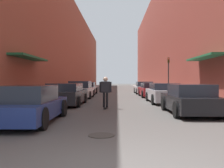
{
  "coord_description": "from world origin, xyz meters",
  "views": [
    {
      "loc": [
        0.03,
        -3.88,
        1.47
      ],
      "look_at": [
        -0.26,
        10.12,
        1.26
      ],
      "focal_mm": 40.0,
      "sensor_mm": 36.0,
      "label": 1
    }
  ],
  "objects_px": {
    "parked_car_left_0": "(29,105)",
    "skateboarder": "(105,89)",
    "parked_car_left_3": "(87,88)",
    "traffic_light": "(168,72)",
    "parked_car_left_1": "(66,94)",
    "parked_car_right_3": "(144,88)",
    "parked_car_right_2": "(151,90)",
    "manhole_cover": "(101,135)",
    "parked_car_left_2": "(81,90)",
    "parked_car_right_0": "(189,100)",
    "parked_car_right_1": "(163,93)"
  },
  "relations": [
    {
      "from": "manhole_cover",
      "to": "parked_car_right_0",
      "type": "bearing_deg",
      "value": 50.26
    },
    {
      "from": "parked_car_left_0",
      "to": "skateboarder",
      "type": "bearing_deg",
      "value": 59.93
    },
    {
      "from": "parked_car_right_1",
      "to": "skateboarder",
      "type": "height_order",
      "value": "skateboarder"
    },
    {
      "from": "parked_car_left_2",
      "to": "skateboarder",
      "type": "bearing_deg",
      "value": -72.75
    },
    {
      "from": "parked_car_left_1",
      "to": "parked_car_left_3",
      "type": "distance_m",
      "value": 11.21
    },
    {
      "from": "parked_car_left_0",
      "to": "parked_car_left_3",
      "type": "distance_m",
      "value": 17.31
    },
    {
      "from": "manhole_cover",
      "to": "parked_car_right_3",
      "type": "bearing_deg",
      "value": 80.78
    },
    {
      "from": "skateboarder",
      "to": "traffic_light",
      "type": "height_order",
      "value": "traffic_light"
    },
    {
      "from": "parked_car_left_0",
      "to": "parked_car_right_3",
      "type": "bearing_deg",
      "value": 72.26
    },
    {
      "from": "parked_car_right_1",
      "to": "parked_car_right_3",
      "type": "xyz_separation_m",
      "value": [
        -0.05,
        11.16,
        0.0
      ]
    },
    {
      "from": "parked_car_left_0",
      "to": "manhole_cover",
      "type": "relative_size",
      "value": 6.48
    },
    {
      "from": "parked_car_left_1",
      "to": "traffic_light",
      "type": "distance_m",
      "value": 10.81
    },
    {
      "from": "parked_car_right_2",
      "to": "skateboarder",
      "type": "bearing_deg",
      "value": -111.49
    },
    {
      "from": "parked_car_left_2",
      "to": "traffic_light",
      "type": "height_order",
      "value": "traffic_light"
    },
    {
      "from": "parked_car_left_1",
      "to": "parked_car_left_3",
      "type": "bearing_deg",
      "value": 90.48
    },
    {
      "from": "parked_car_right_0",
      "to": "parked_car_right_3",
      "type": "bearing_deg",
      "value": 90.63
    },
    {
      "from": "parked_car_left_1",
      "to": "parked_car_right_2",
      "type": "relative_size",
      "value": 0.96
    },
    {
      "from": "traffic_light",
      "to": "skateboarder",
      "type": "bearing_deg",
      "value": -118.82
    },
    {
      "from": "parked_car_left_1",
      "to": "traffic_light",
      "type": "xyz_separation_m",
      "value": [
        7.6,
        7.53,
        1.58
      ]
    },
    {
      "from": "parked_car_left_3",
      "to": "manhole_cover",
      "type": "height_order",
      "value": "parked_car_left_3"
    },
    {
      "from": "parked_car_right_3",
      "to": "skateboarder",
      "type": "relative_size",
      "value": 2.77
    },
    {
      "from": "parked_car_left_0",
      "to": "skateboarder",
      "type": "height_order",
      "value": "skateboarder"
    },
    {
      "from": "parked_car_right_0",
      "to": "traffic_light",
      "type": "xyz_separation_m",
      "value": [
        1.43,
        11.37,
        1.58
      ]
    },
    {
      "from": "parked_car_left_3",
      "to": "manhole_cover",
      "type": "distance_m",
      "value": 19.53
    },
    {
      "from": "parked_car_right_1",
      "to": "parked_car_right_2",
      "type": "height_order",
      "value": "parked_car_right_1"
    },
    {
      "from": "parked_car_left_1",
      "to": "parked_car_left_3",
      "type": "height_order",
      "value": "parked_car_left_1"
    },
    {
      "from": "parked_car_left_0",
      "to": "parked_car_right_2",
      "type": "height_order",
      "value": "parked_car_left_0"
    },
    {
      "from": "parked_car_left_2",
      "to": "parked_car_right_3",
      "type": "xyz_separation_m",
      "value": [
        5.97,
        6.78,
        -0.03
      ]
    },
    {
      "from": "traffic_light",
      "to": "parked_car_right_1",
      "type": "bearing_deg",
      "value": -104.6
    },
    {
      "from": "manhole_cover",
      "to": "traffic_light",
      "type": "relative_size",
      "value": 0.21
    },
    {
      "from": "parked_car_left_3",
      "to": "parked_car_right_0",
      "type": "relative_size",
      "value": 1.02
    },
    {
      "from": "parked_car_left_0",
      "to": "parked_car_left_3",
      "type": "xyz_separation_m",
      "value": [
        -0.07,
        17.31,
        -0.01
      ]
    },
    {
      "from": "parked_car_left_2",
      "to": "parked_car_right_2",
      "type": "relative_size",
      "value": 0.9
    },
    {
      "from": "parked_car_left_2",
      "to": "parked_car_right_0",
      "type": "xyz_separation_m",
      "value": [
        6.15,
        -9.74,
        -0.03
      ]
    },
    {
      "from": "parked_car_left_2",
      "to": "manhole_cover",
      "type": "bearing_deg",
      "value": -79.54
    },
    {
      "from": "parked_car_right_3",
      "to": "manhole_cover",
      "type": "xyz_separation_m",
      "value": [
        -3.38,
        -20.8,
        -0.62
      ]
    },
    {
      "from": "parked_car_left_1",
      "to": "parked_car_right_0",
      "type": "relative_size",
      "value": 1.09
    },
    {
      "from": "parked_car_left_1",
      "to": "parked_car_right_2",
      "type": "height_order",
      "value": "parked_car_left_1"
    },
    {
      "from": "parked_car_left_3",
      "to": "skateboarder",
      "type": "height_order",
      "value": "skateboarder"
    },
    {
      "from": "parked_car_left_2",
      "to": "skateboarder",
      "type": "height_order",
      "value": "skateboarder"
    },
    {
      "from": "skateboarder",
      "to": "traffic_light",
      "type": "distance_m",
      "value": 10.79
    },
    {
      "from": "skateboarder",
      "to": "manhole_cover",
      "type": "xyz_separation_m",
      "value": [
        0.18,
        -6.26,
        -1.0
      ]
    },
    {
      "from": "parked_car_left_1",
      "to": "parked_car_left_2",
      "type": "distance_m",
      "value": 5.89
    },
    {
      "from": "parked_car_right_1",
      "to": "parked_car_right_2",
      "type": "relative_size",
      "value": 0.96
    },
    {
      "from": "parked_car_left_0",
      "to": "parked_car_right_3",
      "type": "height_order",
      "value": "parked_car_right_3"
    },
    {
      "from": "parked_car_left_3",
      "to": "parked_car_left_0",
      "type": "bearing_deg",
      "value": -89.76
    },
    {
      "from": "parked_car_left_1",
      "to": "parked_car_right_2",
      "type": "xyz_separation_m",
      "value": [
        6.04,
        7.28,
        -0.02
      ]
    },
    {
      "from": "parked_car_left_3",
      "to": "traffic_light",
      "type": "relative_size",
      "value": 1.26
    },
    {
      "from": "parked_car_left_3",
      "to": "parked_car_right_1",
      "type": "bearing_deg",
      "value": -57.69
    },
    {
      "from": "parked_car_left_1",
      "to": "skateboarder",
      "type": "xyz_separation_m",
      "value": [
        2.43,
        -1.87,
        0.38
      ]
    }
  ]
}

